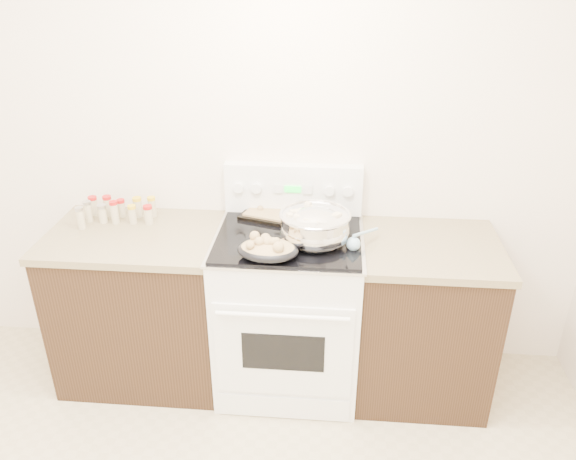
# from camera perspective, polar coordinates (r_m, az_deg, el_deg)

# --- Properties ---
(room_shell) EXTENTS (4.10, 3.60, 2.75)m
(room_shell) POSITION_cam_1_polar(r_m,az_deg,el_deg) (1.41, -19.34, 1.25)
(room_shell) COLOR white
(room_shell) RESTS_ON ground
(counter_left) EXTENTS (0.93, 0.67, 0.92)m
(counter_left) POSITION_cam_1_polar(r_m,az_deg,el_deg) (3.33, -14.42, -7.30)
(counter_left) COLOR black
(counter_left) RESTS_ON ground
(counter_right) EXTENTS (0.73, 0.67, 0.92)m
(counter_right) POSITION_cam_1_polar(r_m,az_deg,el_deg) (3.20, 13.39, -8.68)
(counter_right) COLOR black
(counter_right) RESTS_ON ground
(kitchen_range) EXTENTS (0.78, 0.73, 1.22)m
(kitchen_range) POSITION_cam_1_polar(r_m,az_deg,el_deg) (3.14, 0.09, -7.89)
(kitchen_range) COLOR white
(kitchen_range) RESTS_ON ground
(mixing_bowl) EXTENTS (0.38, 0.38, 0.21)m
(mixing_bowl) POSITION_cam_1_polar(r_m,az_deg,el_deg) (2.81, 2.74, 0.26)
(mixing_bowl) COLOR silver
(mixing_bowl) RESTS_ON kitchen_range
(roasting_pan) EXTENTS (0.31, 0.22, 0.11)m
(roasting_pan) POSITION_cam_1_polar(r_m,az_deg,el_deg) (2.68, -2.08, -1.91)
(roasting_pan) COLOR black
(roasting_pan) RESTS_ON kitchen_range
(baking_sheet) EXTENTS (0.51, 0.43, 0.06)m
(baking_sheet) POSITION_cam_1_polar(r_m,az_deg,el_deg) (3.12, -0.24, 1.82)
(baking_sheet) COLOR black
(baking_sheet) RESTS_ON kitchen_range
(wooden_spoon) EXTENTS (0.10, 0.25, 0.04)m
(wooden_spoon) POSITION_cam_1_polar(r_m,az_deg,el_deg) (2.84, -0.35, -1.03)
(wooden_spoon) COLOR #B38251
(wooden_spoon) RESTS_ON kitchen_range
(blue_ladle) EXTENTS (0.17, 0.22, 0.09)m
(blue_ladle) POSITION_cam_1_polar(r_m,az_deg,el_deg) (2.80, 6.84, -1.24)
(blue_ladle) COLOR #89B2CC
(blue_ladle) RESTS_ON kitchen_range
(spice_jars) EXTENTS (0.40, 0.23, 0.13)m
(spice_jars) POSITION_cam_1_polar(r_m,az_deg,el_deg) (3.25, -17.02, 1.93)
(spice_jars) COLOR #BFB28C
(spice_jars) RESTS_ON counter_left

